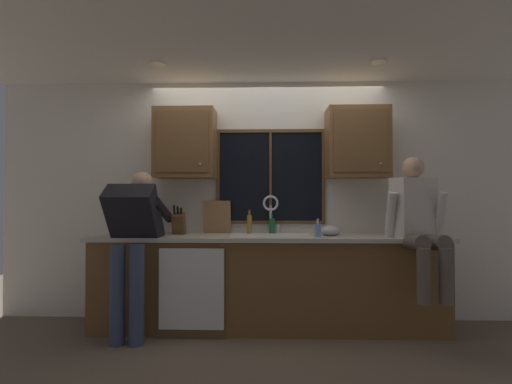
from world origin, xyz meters
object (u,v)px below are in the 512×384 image
object	(u,v)px
person_sitting_on_counter	(418,218)
bottle_tall_clear	(272,225)
knife_block	(179,224)
bottle_green_glass	(249,224)
cutting_board	(217,217)
person_standing	(134,234)
mixing_bowl	(330,231)
soap_dispenser	(318,230)

from	to	relation	value
person_sitting_on_counter	bottle_tall_clear	size ratio (longest dim) A/B	6.08
knife_block	bottle_tall_clear	bearing A→B (deg)	8.40
bottle_green_glass	person_sitting_on_counter	bearing A→B (deg)	-15.93
person_sitting_on_counter	cutting_board	size ratio (longest dim) A/B	3.60
person_sitting_on_counter	bottle_tall_clear	xyz separation A→B (m)	(-1.33, 0.49, -0.10)
cutting_board	knife_block	bearing A→B (deg)	-160.38
person_standing	knife_block	bearing A→B (deg)	49.79
cutting_board	person_standing	bearing A→B (deg)	-143.43
bottle_green_glass	mixing_bowl	bearing A→B (deg)	-10.95
person_standing	knife_block	world-z (taller)	person_standing
knife_block	mixing_bowl	bearing A→B (deg)	-2.28
mixing_bowl	soap_dispenser	size ratio (longest dim) A/B	1.18
person_sitting_on_counter	cutting_board	world-z (taller)	person_sitting_on_counter
person_sitting_on_counter	mixing_bowl	size ratio (longest dim) A/B	6.04
person_sitting_on_counter	bottle_tall_clear	distance (m)	1.42
person_sitting_on_counter	bottle_green_glass	world-z (taller)	person_sitting_on_counter
bottle_green_glass	cutting_board	bearing A→B (deg)	173.76
cutting_board	bottle_tall_clear	xyz separation A→B (m)	(0.58, 0.01, -0.09)
knife_block	cutting_board	bearing A→B (deg)	19.62
bottle_green_glass	bottle_tall_clear	size ratio (longest dim) A/B	1.22
knife_block	mixing_bowl	size ratio (longest dim) A/B	1.54
cutting_board	bottle_tall_clear	bearing A→B (deg)	0.72
knife_block	cutting_board	world-z (taller)	cutting_board
soap_dispenser	bottle_green_glass	size ratio (longest dim) A/B	0.70
mixing_bowl	bottle_green_glass	xyz separation A→B (m)	(-0.82, 0.16, 0.06)
person_standing	bottle_tall_clear	size ratio (longest dim) A/B	7.49
soap_dispenser	bottle_green_glass	world-z (taller)	bottle_green_glass
person_sitting_on_counter	mixing_bowl	world-z (taller)	person_sitting_on_counter
person_sitting_on_counter	bottle_tall_clear	bearing A→B (deg)	159.70
knife_block	soap_dispenser	bearing A→B (deg)	-9.63
soap_dispenser	knife_block	bearing A→B (deg)	170.37
knife_block	soap_dispenser	distance (m)	1.41
mixing_bowl	cutting_board	bearing A→B (deg)	170.44
cutting_board	bottle_tall_clear	distance (m)	0.59
soap_dispenser	mixing_bowl	bearing A→B (deg)	49.65
mixing_bowl	bottle_green_glass	size ratio (longest dim) A/B	0.83
soap_dispenser	bottle_green_glass	xyz separation A→B (m)	(-0.67, 0.33, 0.04)
bottle_tall_clear	bottle_green_glass	bearing A→B (deg)	-169.21
mixing_bowl	knife_block	bearing A→B (deg)	177.72
person_standing	mixing_bowl	world-z (taller)	person_standing
person_standing	bottle_green_glass	bearing A→B (deg)	24.81
cutting_board	mixing_bowl	bearing A→B (deg)	-9.56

